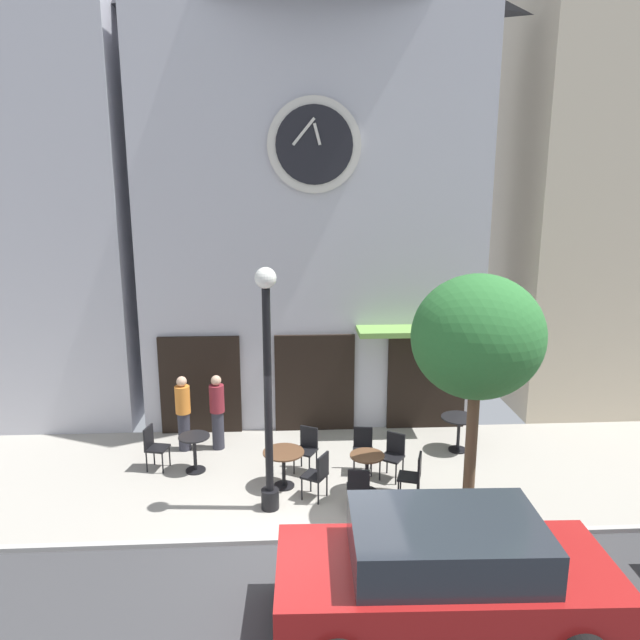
% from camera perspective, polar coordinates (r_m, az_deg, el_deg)
% --- Properties ---
extents(ground_plane, '(27.72, 10.57, 0.13)m').
position_cam_1_polar(ground_plane, '(9.71, -0.05, -22.90)').
color(ground_plane, '#9E998E').
extents(clock_building, '(7.88, 3.57, 11.54)m').
position_cam_1_polar(clock_building, '(14.29, -0.77, 14.13)').
color(clock_building, '#B2B2BC').
rests_on(clock_building, ground_plane).
extents(neighbor_building_left, '(5.78, 4.67, 13.48)m').
position_cam_1_polar(neighbor_building_left, '(16.82, -27.06, 15.26)').
color(neighbor_building_left, '#B2B2BC').
rests_on(neighbor_building_left, ground_plane).
extents(neighbor_building_right, '(5.83, 3.39, 13.35)m').
position_cam_1_polar(neighbor_building_right, '(17.18, 27.99, 14.88)').
color(neighbor_building_right, beige).
rests_on(neighbor_building_right, ground_plane).
extents(street_lamp, '(0.36, 0.36, 4.34)m').
position_cam_1_polar(street_lamp, '(10.25, -5.01, -6.83)').
color(street_lamp, black).
rests_on(street_lamp, ground_plane).
extents(street_tree, '(2.17, 1.95, 4.27)m').
position_cam_1_polar(street_tree, '(9.99, 14.87, -1.69)').
color(street_tree, brown).
rests_on(street_tree, ground_plane).
extents(cafe_table_near_door, '(0.62, 0.62, 0.76)m').
position_cam_1_polar(cafe_table_near_door, '(12.43, -11.92, -11.89)').
color(cafe_table_near_door, black).
rests_on(cafe_table_near_door, ground_plane).
extents(cafe_table_leftmost, '(0.79, 0.79, 0.72)m').
position_cam_1_polar(cafe_table_leftmost, '(11.61, -3.50, -13.29)').
color(cafe_table_leftmost, black).
rests_on(cafe_table_leftmost, ground_plane).
extents(cafe_table_center, '(0.64, 0.64, 0.76)m').
position_cam_1_polar(cafe_table_center, '(11.43, 4.52, -13.87)').
color(cafe_table_center, black).
rests_on(cafe_table_center, ground_plane).
extents(cafe_table_near_curb, '(0.77, 0.77, 0.77)m').
position_cam_1_polar(cafe_table_near_curb, '(13.35, 13.16, -9.85)').
color(cafe_table_near_curb, black).
rests_on(cafe_table_near_curb, ground_plane).
extents(cafe_chair_right_end, '(0.43, 0.43, 0.90)m').
position_cam_1_polar(cafe_chair_right_end, '(10.73, 3.69, -15.66)').
color(cafe_chair_right_end, black).
rests_on(cafe_chair_right_end, ground_plane).
extents(cafe_chair_facing_wall, '(0.50, 0.50, 0.90)m').
position_cam_1_polar(cafe_chair_facing_wall, '(11.27, 8.98, -14.32)').
color(cafe_chair_facing_wall, black).
rests_on(cafe_chair_facing_wall, ground_plane).
extents(cafe_chair_under_awning, '(0.56, 0.56, 0.90)m').
position_cam_1_polar(cafe_chair_under_awning, '(12.01, 7.06, -12.46)').
color(cafe_chair_under_awning, black).
rests_on(cafe_chair_under_awning, ground_plane).
extents(cafe_chair_mid_row, '(0.55, 0.55, 0.90)m').
position_cam_1_polar(cafe_chair_mid_row, '(11.18, -0.16, -14.40)').
color(cafe_chair_mid_row, black).
rests_on(cafe_chair_mid_row, ground_plane).
extents(cafe_chair_facing_street, '(0.54, 0.54, 0.90)m').
position_cam_1_polar(cafe_chair_facing_street, '(12.19, -1.25, -11.95)').
color(cafe_chair_facing_street, black).
rests_on(cafe_chair_facing_street, ground_plane).
extents(cafe_chair_corner, '(0.45, 0.45, 0.90)m').
position_cam_1_polar(cafe_chair_corner, '(12.21, 4.13, -11.96)').
color(cafe_chair_corner, black).
rests_on(cafe_chair_corner, ground_plane).
extents(cafe_chair_near_lamp, '(0.48, 0.48, 0.90)m').
position_cam_1_polar(cafe_chair_near_lamp, '(12.71, -15.67, -11.39)').
color(cafe_chair_near_lamp, black).
rests_on(cafe_chair_near_lamp, ground_plane).
extents(pedestrian_maroon, '(0.45, 0.45, 1.67)m').
position_cam_1_polar(pedestrian_maroon, '(13.19, -9.81, -8.60)').
color(pedestrian_maroon, '#2D2D38').
rests_on(pedestrian_maroon, ground_plane).
extents(pedestrian_orange, '(0.41, 0.41, 1.67)m').
position_cam_1_polar(pedestrian_orange, '(13.27, -12.97, -8.61)').
color(pedestrian_orange, '#2D2D38').
rests_on(pedestrian_orange, ground_plane).
extents(parked_car_red, '(4.35, 2.12, 1.55)m').
position_cam_1_polar(parked_car_red, '(8.45, 11.84, -22.86)').
color(parked_car_red, maroon).
rests_on(parked_car_red, ground_plane).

